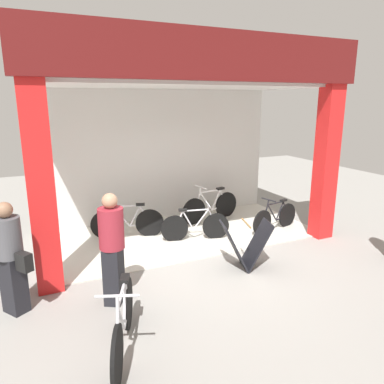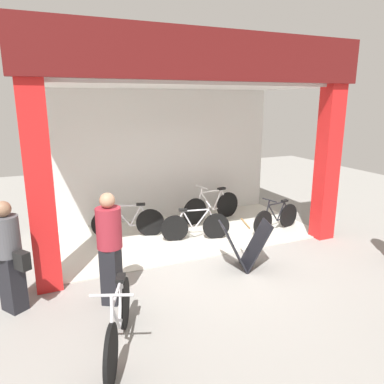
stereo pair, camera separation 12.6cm
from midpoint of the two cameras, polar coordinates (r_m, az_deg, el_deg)
ground_plane at (r=7.17m, az=1.85°, el=-10.20°), size 20.08×20.08×0.00m
shop_facade at (r=7.91m, az=-2.84°, el=8.57°), size 6.24×3.09×4.08m
bicycle_inside_0 at (r=8.18m, az=-10.38°, el=-4.67°), size 1.53×0.56×0.87m
bicycle_inside_1 at (r=9.14m, az=2.52°, el=-2.28°), size 1.67×0.47×0.93m
bicycle_inside_2 at (r=8.67m, az=12.41°, el=-3.88°), size 1.43×0.45×0.80m
bicycle_inside_3 at (r=7.90m, az=0.03°, el=-5.29°), size 1.44×0.48×0.82m
bicycle_parked_0 at (r=4.71m, az=-11.43°, el=-19.42°), size 0.68×1.61×0.94m
sandwich_board_sign at (r=6.69m, az=7.75°, el=-8.17°), size 0.98×0.74×0.87m
pedestrian_0 at (r=5.52m, az=-12.93°, el=-8.32°), size 0.50×0.50×1.69m
pedestrian_2 at (r=5.76m, az=-26.88°, el=-8.97°), size 0.53×0.63×1.63m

